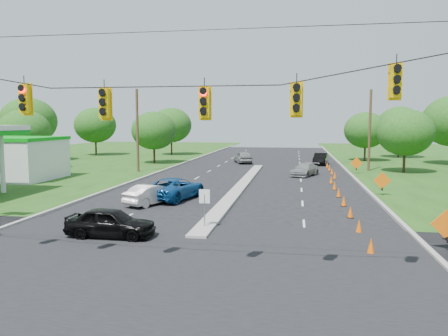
# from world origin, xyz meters

# --- Properties ---
(ground) EXTENTS (160.00, 160.00, 0.00)m
(ground) POSITION_xyz_m (0.00, 0.00, 0.00)
(ground) COLOR black
(ground) RESTS_ON ground
(cross_street) EXTENTS (160.00, 14.00, 0.02)m
(cross_street) POSITION_xyz_m (0.00, 0.00, 0.00)
(cross_street) COLOR black
(cross_street) RESTS_ON ground
(curb_left) EXTENTS (0.25, 110.00, 0.16)m
(curb_left) POSITION_xyz_m (-10.10, 30.00, 0.00)
(curb_left) COLOR gray
(curb_left) RESTS_ON ground
(curb_right) EXTENTS (0.25, 110.00, 0.16)m
(curb_right) POSITION_xyz_m (10.10, 30.00, 0.00)
(curb_right) COLOR gray
(curb_right) RESTS_ON ground
(median) EXTENTS (1.00, 34.00, 0.18)m
(median) POSITION_xyz_m (0.00, 21.00, 0.00)
(median) COLOR gray
(median) RESTS_ON ground
(median_sign) EXTENTS (0.55, 0.06, 2.05)m
(median_sign) POSITION_xyz_m (0.00, 6.00, 1.46)
(median_sign) COLOR gray
(median_sign) RESTS_ON ground
(signal_span) EXTENTS (25.60, 0.32, 9.00)m
(signal_span) POSITION_xyz_m (-0.05, -1.00, 4.97)
(signal_span) COLOR #422D1C
(signal_span) RESTS_ON ground
(utility_pole_far_left) EXTENTS (0.28, 0.28, 9.00)m
(utility_pole_far_left) POSITION_xyz_m (-12.50, 30.00, 4.50)
(utility_pole_far_left) COLOR #422D1C
(utility_pole_far_left) RESTS_ON ground
(utility_pole_far_right) EXTENTS (0.28, 0.28, 9.00)m
(utility_pole_far_right) POSITION_xyz_m (12.50, 35.00, 4.50)
(utility_pole_far_right) COLOR #422D1C
(utility_pole_far_right) RESTS_ON ground
(cone_0) EXTENTS (0.32, 0.32, 0.70)m
(cone_0) POSITION_xyz_m (7.62, 3.00, 0.35)
(cone_0) COLOR #EF5907
(cone_0) RESTS_ON ground
(cone_1) EXTENTS (0.32, 0.32, 0.70)m
(cone_1) POSITION_xyz_m (7.62, 6.50, 0.35)
(cone_1) COLOR #EF5907
(cone_1) RESTS_ON ground
(cone_2) EXTENTS (0.32, 0.32, 0.70)m
(cone_2) POSITION_xyz_m (7.62, 10.00, 0.35)
(cone_2) COLOR #EF5907
(cone_2) RESTS_ON ground
(cone_3) EXTENTS (0.32, 0.32, 0.70)m
(cone_3) POSITION_xyz_m (7.62, 13.50, 0.35)
(cone_3) COLOR #EF5907
(cone_3) RESTS_ON ground
(cone_4) EXTENTS (0.32, 0.32, 0.70)m
(cone_4) POSITION_xyz_m (7.62, 17.00, 0.35)
(cone_4) COLOR #EF5907
(cone_4) RESTS_ON ground
(cone_5) EXTENTS (0.32, 0.32, 0.70)m
(cone_5) POSITION_xyz_m (7.62, 20.50, 0.35)
(cone_5) COLOR #EF5907
(cone_5) RESTS_ON ground
(cone_6) EXTENTS (0.32, 0.32, 0.70)m
(cone_6) POSITION_xyz_m (7.62, 24.00, 0.35)
(cone_6) COLOR #EF5907
(cone_6) RESTS_ON ground
(cone_7) EXTENTS (0.32, 0.32, 0.70)m
(cone_7) POSITION_xyz_m (8.22, 27.50, 0.35)
(cone_7) COLOR #EF5907
(cone_7) RESTS_ON ground
(cone_8) EXTENTS (0.32, 0.32, 0.70)m
(cone_8) POSITION_xyz_m (8.22, 31.00, 0.35)
(cone_8) COLOR #EF5907
(cone_8) RESTS_ON ground
(cone_9) EXTENTS (0.32, 0.32, 0.70)m
(cone_9) POSITION_xyz_m (8.22, 34.50, 0.35)
(cone_9) COLOR #EF5907
(cone_9) RESTS_ON ground
(cone_10) EXTENTS (0.32, 0.32, 0.70)m
(cone_10) POSITION_xyz_m (8.22, 38.00, 0.35)
(cone_10) COLOR #EF5907
(cone_10) RESTS_ON ground
(cone_11) EXTENTS (0.32, 0.32, 0.70)m
(cone_11) POSITION_xyz_m (8.22, 41.50, 0.35)
(cone_11) COLOR #EF5907
(cone_11) RESTS_ON ground
(cone_12) EXTENTS (0.32, 0.32, 0.70)m
(cone_12) POSITION_xyz_m (8.22, 45.00, 0.35)
(cone_12) COLOR #EF5907
(cone_12) RESTS_ON ground
(work_sign_0) EXTENTS (1.27, 0.58, 1.37)m
(work_sign_0) POSITION_xyz_m (10.80, 4.00, 1.09)
(work_sign_0) COLOR black
(work_sign_0) RESTS_ON ground
(work_sign_1) EXTENTS (1.27, 0.58, 1.37)m
(work_sign_1) POSITION_xyz_m (10.80, 18.00, 1.09)
(work_sign_1) COLOR black
(work_sign_1) RESTS_ON ground
(work_sign_2) EXTENTS (1.27, 0.58, 1.37)m
(work_sign_2) POSITION_xyz_m (10.80, 32.00, 1.09)
(work_sign_2) COLOR black
(work_sign_2) RESTS_ON ground
(tree_2) EXTENTS (5.88, 5.88, 6.86)m
(tree_2) POSITION_xyz_m (-26.00, 30.00, 4.34)
(tree_2) COLOR black
(tree_2) RESTS_ON ground
(tree_3) EXTENTS (7.56, 7.56, 8.82)m
(tree_3) POSITION_xyz_m (-32.00, 40.00, 5.58)
(tree_3) COLOR black
(tree_3) RESTS_ON ground
(tree_4) EXTENTS (6.72, 6.72, 7.84)m
(tree_4) POSITION_xyz_m (-28.00, 52.00, 4.96)
(tree_4) COLOR black
(tree_4) RESTS_ON ground
(tree_5) EXTENTS (5.88, 5.88, 6.86)m
(tree_5) POSITION_xyz_m (-14.00, 40.00, 4.34)
(tree_5) COLOR black
(tree_5) RESTS_ON ground
(tree_6) EXTENTS (6.72, 6.72, 7.84)m
(tree_6) POSITION_xyz_m (-16.00, 55.00, 4.96)
(tree_6) COLOR black
(tree_6) RESTS_ON ground
(tree_9) EXTENTS (5.88, 5.88, 6.86)m
(tree_9) POSITION_xyz_m (16.00, 34.00, 4.34)
(tree_9) COLOR black
(tree_9) RESTS_ON ground
(tree_11) EXTENTS (6.72, 6.72, 7.84)m
(tree_11) POSITION_xyz_m (20.00, 55.00, 4.96)
(tree_11) COLOR black
(tree_11) RESTS_ON ground
(tree_12) EXTENTS (5.88, 5.88, 6.86)m
(tree_12) POSITION_xyz_m (14.00, 48.00, 4.34)
(tree_12) COLOR black
(tree_12) RESTS_ON ground
(black_sedan) EXTENTS (4.20, 1.70, 1.43)m
(black_sedan) POSITION_xyz_m (-4.03, 3.73, 0.72)
(black_sedan) COLOR black
(black_sedan) RESTS_ON ground
(white_sedan) EXTENTS (2.97, 4.29, 1.34)m
(white_sedan) POSITION_xyz_m (-4.87, 12.08, 0.67)
(white_sedan) COLOR beige
(white_sedan) RESTS_ON ground
(blue_pickup) EXTENTS (3.76, 5.99, 1.54)m
(blue_pickup) POSITION_xyz_m (-3.90, 14.29, 0.77)
(blue_pickup) COLOR navy
(blue_pickup) RESTS_ON ground
(silver_car_far) EXTENTS (3.34, 4.71, 1.27)m
(silver_car_far) POSITION_xyz_m (5.42, 29.48, 0.63)
(silver_car_far) COLOR gray
(silver_car_far) RESTS_ON ground
(silver_car_oncoming) EXTENTS (3.25, 5.07, 1.61)m
(silver_car_oncoming) POSITION_xyz_m (-2.46, 42.43, 0.80)
(silver_car_oncoming) COLOR gray
(silver_car_oncoming) RESTS_ON ground
(dark_car_receding) EXTENTS (2.25, 4.74, 1.50)m
(dark_car_receding) POSITION_xyz_m (7.65, 41.85, 0.75)
(dark_car_receding) COLOR black
(dark_car_receding) RESTS_ON ground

